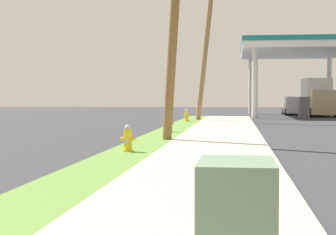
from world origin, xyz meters
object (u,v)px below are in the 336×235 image
at_px(fire_hydrant_third, 169,124).
at_px(truck_tan_at_forecourt, 317,98).
at_px(fire_hydrant_fourth, 187,116).
at_px(utility_pole_midground, 174,20).
at_px(fire_hydrant_second, 128,140).
at_px(car_silver_by_near_pump, 294,107).
at_px(utility_pole_background, 206,41).

relative_size(fire_hydrant_third, truck_tan_at_forecourt, 0.12).
bearing_deg(fire_hydrant_fourth, utility_pole_midground, -86.70).
relative_size(fire_hydrant_third, utility_pole_midground, 0.09).
distance_m(fire_hydrant_third, truck_tan_at_forecourt, 25.03).
distance_m(fire_hydrant_second, fire_hydrant_third, 8.45).
bearing_deg(car_silver_by_near_pump, utility_pole_background, -115.92).
height_order(fire_hydrant_second, car_silver_by_near_pump, car_silver_by_near_pump).
bearing_deg(fire_hydrant_second, utility_pole_background, 87.07).
bearing_deg(truck_tan_at_forecourt, car_silver_by_near_pump, 114.01).
bearing_deg(fire_hydrant_second, fire_hydrant_fourth, 90.06).
bearing_deg(fire_hydrant_third, utility_pole_background, 85.55).
bearing_deg(truck_tan_at_forecourt, fire_hydrant_fourth, -125.66).
bearing_deg(truck_tan_at_forecourt, utility_pole_background, -127.45).
relative_size(fire_hydrant_second, utility_pole_background, 0.07).
bearing_deg(fire_hydrant_fourth, fire_hydrant_second, -89.94).
distance_m(utility_pole_background, truck_tan_at_forecourt, 14.53).
xyz_separation_m(utility_pole_midground, truck_tan_at_forecourt, (8.81, 27.24, -2.81)).
bearing_deg(car_silver_by_near_pump, fire_hydrant_fourth, -115.86).
bearing_deg(car_silver_by_near_pump, utility_pole_midground, -103.45).
bearing_deg(fire_hydrant_third, fire_hydrant_second, -90.76).
xyz_separation_m(utility_pole_midground, utility_pole_background, (0.27, 16.09, 0.89)).
bearing_deg(fire_hydrant_third, fire_hydrant_fourth, 90.77).
bearing_deg(fire_hydrant_third, truck_tan_at_forecourt, 67.74).
relative_size(fire_hydrant_second, truck_tan_at_forecourt, 0.12).
height_order(fire_hydrant_fourth, utility_pole_midground, utility_pole_midground).
height_order(fire_hydrant_second, utility_pole_midground, utility_pole_midground).
relative_size(utility_pole_background, car_silver_by_near_pump, 2.20).
relative_size(utility_pole_background, truck_tan_at_forecourt, 1.54).
distance_m(utility_pole_midground, utility_pole_background, 16.11).
distance_m(fire_hydrant_fourth, car_silver_by_near_pump, 18.61).
bearing_deg(truck_tan_at_forecourt, fire_hydrant_third, -112.26).
height_order(fire_hydrant_third, utility_pole_midground, utility_pole_midground).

